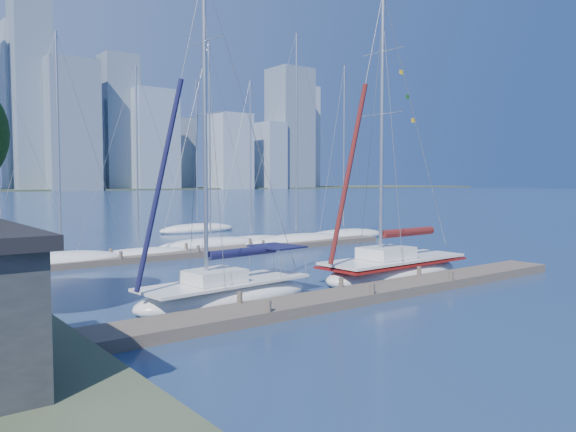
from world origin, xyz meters
TOP-DOWN VIEW (x-y plane):
  - ground at (0.00, 0.00)m, footprint 700.00×700.00m
  - near_dock at (0.00, 0.00)m, footprint 26.00×2.00m
  - far_dock at (2.00, 16.00)m, footprint 30.00×1.80m
  - sailboat_navy at (-4.55, 2.66)m, footprint 7.85×3.27m
  - sailboat_maroon at (5.07, 2.54)m, footprint 8.80×3.15m
  - bg_boat_0 at (-6.90, 16.69)m, footprint 7.31×2.73m
  - bg_boat_1 at (-2.15, 17.04)m, footprint 7.46×2.26m
  - bg_boat_2 at (4.12, 19.13)m, footprint 8.61×3.71m
  - bg_boat_3 at (7.83, 19.46)m, footprint 7.38×3.62m
  - bg_boat_4 at (10.47, 17.20)m, footprint 9.59×3.35m
  - bg_boat_5 at (16.14, 18.03)m, footprint 9.07×5.68m
  - bg_boat_6 at (-7.30, 31.25)m, footprint 9.26×2.87m
  - bg_boat_7 at (9.56, 31.23)m, footprint 8.05×5.35m

SIDE VIEW (x-z plane):
  - ground at x=0.00m, z-range 0.00..0.00m
  - far_dock at x=2.00m, z-range 0.00..0.36m
  - near_dock at x=0.00m, z-range 0.00..0.40m
  - bg_boat_1 at x=-2.15m, z-range -5.87..6.33m
  - bg_boat_3 at x=7.83m, z-range -6.14..6.62m
  - bg_boat_2 at x=4.12m, z-range -7.22..7.78m
  - bg_boat_6 at x=-7.30m, z-range -7.16..7.72m
  - bg_boat_5 at x=16.14m, z-range -7.05..7.63m
  - bg_boat_0 at x=-6.90m, z-range -6.46..7.05m
  - bg_boat_7 at x=9.56m, z-range -7.06..7.65m
  - bg_boat_4 at x=10.47m, z-range -7.81..8.41m
  - sailboat_maroon at x=5.07m, z-range -6.07..8.28m
  - sailboat_navy at x=-4.55m, z-range -5.46..7.66m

